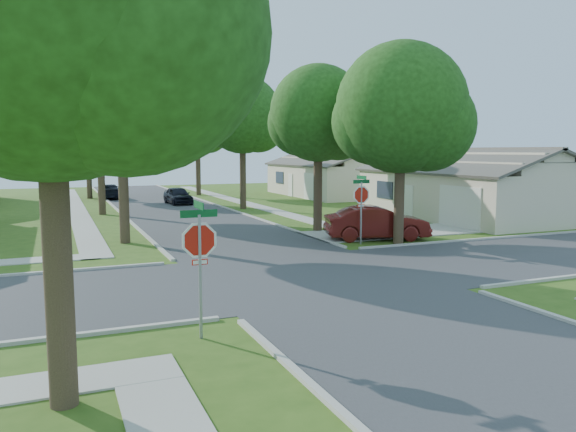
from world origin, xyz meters
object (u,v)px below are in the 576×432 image
(car_curb_east, at_px, (178,195))
(tree_w_far, at_px, (88,133))
(stop_sign_ne, at_px, (361,198))
(tree_ne_corner, at_px, (402,114))
(house_ne_near, at_px, (470,192))
(car_curb_west, at_px, (109,191))
(tree_w_near, at_px, (122,102))
(stop_sign_sw, at_px, (200,246))
(car_driveway, at_px, (377,223))
(tree_w_mid, at_px, (100,111))
(tree_e_mid, at_px, (243,118))
(house_ne_far, at_px, (334,179))
(tree_e_far, at_px, (198,129))
(tree_e_near, at_px, (319,118))

(car_curb_east, bearing_deg, tree_w_far, 122.92)
(tree_w_far, bearing_deg, stop_sign_ne, -72.30)
(tree_ne_corner, height_order, house_ne_near, tree_ne_corner)
(tree_ne_corner, xyz_separation_m, car_curb_west, (-9.56, 28.79, -4.97))
(tree_w_near, relative_size, tree_w_far, 1.12)
(stop_sign_sw, relative_size, car_driveway, 0.64)
(stop_sign_sw, relative_size, tree_w_mid, 0.31)
(tree_w_mid, relative_size, car_curb_west, 2.23)
(stop_sign_sw, xyz_separation_m, tree_ne_corner, (11.06, 8.91, 3.56))
(tree_w_far, relative_size, car_curb_west, 1.88)
(car_curb_east, bearing_deg, tree_ne_corner, -80.60)
(tree_e_mid, distance_m, house_ne_far, 14.58)
(tree_w_near, height_order, car_driveway, tree_w_near)
(tree_e_mid, relative_size, house_ne_far, 0.68)
(stop_sign_sw, distance_m, house_ne_near, 25.98)
(tree_w_near, xyz_separation_m, car_driveway, (10.64, -3.51, -5.34))
(stop_sign_sw, distance_m, car_driveway, 14.84)
(tree_w_near, bearing_deg, house_ne_near, 5.51)
(car_curb_east, bearing_deg, car_driveway, -80.75)
(house_ne_near, height_order, house_ne_far, same)
(tree_e_mid, distance_m, tree_w_near, 15.25)
(car_curb_west, bearing_deg, house_ne_far, 169.94)
(tree_w_near, distance_m, tree_w_mid, 12.01)
(tree_ne_corner, bearing_deg, tree_w_mid, 123.22)
(car_driveway, bearing_deg, stop_sign_ne, 138.04)
(tree_w_near, xyz_separation_m, house_ne_near, (20.64, 1.99, -4.60))
(tree_e_mid, bearing_deg, car_curb_west, 123.57)
(stop_sign_ne, distance_m, tree_e_far, 29.57)
(house_ne_near, bearing_deg, tree_w_near, -174.49)
(tree_w_near, bearing_deg, tree_e_far, 69.40)
(tree_w_far, bearing_deg, tree_ne_corner, -69.72)
(car_curb_east, bearing_deg, car_curb_west, 118.98)
(tree_w_near, xyz_separation_m, tree_w_far, (-0.01, 25.00, -0.61))
(tree_w_mid, distance_m, car_curb_west, 13.43)
(house_ne_far, xyz_separation_m, car_curb_west, (-19.19, 4.00, -0.89))
(tree_w_far, xyz_separation_m, car_curb_west, (1.45, -1.01, -4.88))
(tree_e_far, xyz_separation_m, tree_w_near, (-9.40, -25.00, 0.14))
(tree_e_far, xyz_separation_m, car_curb_west, (-7.95, -1.01, -5.36))
(house_ne_far, bearing_deg, tree_w_far, 166.36)
(tree_e_near, relative_size, house_ne_far, 0.61)
(tree_ne_corner, relative_size, car_driveway, 1.85)
(stop_sign_ne, height_order, tree_w_near, tree_w_near)
(tree_ne_corner, bearing_deg, house_ne_near, 35.18)
(tree_e_near, xyz_separation_m, car_driveway, (1.25, -3.51, -4.87))
(tree_w_mid, bearing_deg, tree_e_far, 54.15)
(house_ne_near, relative_size, house_ne_far, 1.00)
(car_curb_west, bearing_deg, stop_sign_sw, 89.44)
(tree_w_far, bearing_deg, car_curb_west, -34.83)
(tree_w_near, height_order, house_ne_far, tree_w_near)
(tree_w_near, bearing_deg, tree_ne_corner, -23.56)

